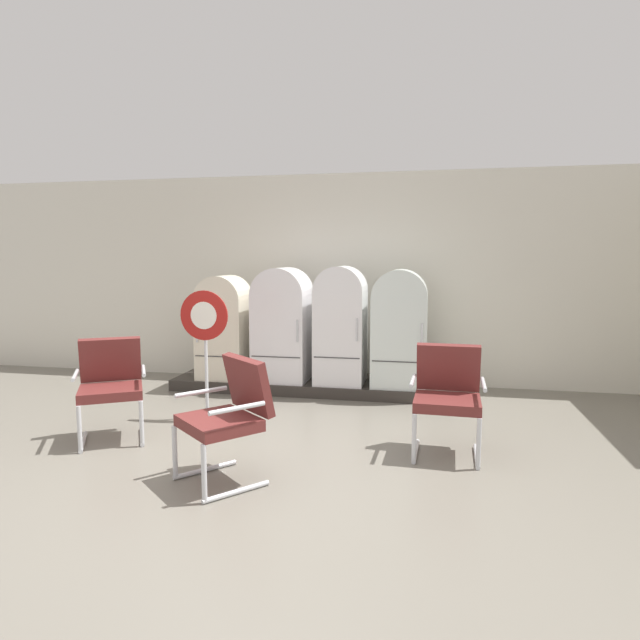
# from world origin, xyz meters

# --- Properties ---
(ground) EXTENTS (12.00, 10.00, 0.05)m
(ground) POSITION_xyz_m (0.00, 0.00, -0.03)
(ground) COLOR slate
(back_wall) EXTENTS (11.76, 0.12, 2.92)m
(back_wall) POSITION_xyz_m (0.00, 3.66, 1.47)
(back_wall) COLOR silver
(back_wall) RESTS_ON ground
(display_plinth) EXTENTS (3.69, 0.95, 0.14)m
(display_plinth) POSITION_xyz_m (0.00, 3.02, 0.07)
(display_plinth) COLOR #322D28
(display_plinth) RESTS_ON ground
(refrigerator_0) EXTENTS (0.63, 0.61, 1.38)m
(refrigerator_0) POSITION_xyz_m (-1.18, 2.88, 0.87)
(refrigerator_0) COLOR beige
(refrigerator_0) RESTS_ON display_plinth
(refrigerator_1) EXTENTS (0.70, 0.72, 1.49)m
(refrigerator_1) POSITION_xyz_m (-0.38, 2.94, 0.93)
(refrigerator_1) COLOR white
(refrigerator_1) RESTS_ON display_plinth
(refrigerator_2) EXTENTS (0.62, 0.64, 1.51)m
(refrigerator_2) POSITION_xyz_m (0.40, 2.90, 0.94)
(refrigerator_2) COLOR white
(refrigerator_2) RESTS_ON display_plinth
(refrigerator_3) EXTENTS (0.68, 0.65, 1.47)m
(refrigerator_3) POSITION_xyz_m (1.16, 2.90, 0.92)
(refrigerator_3) COLOR silver
(refrigerator_3) RESTS_ON display_plinth
(armchair_left) EXTENTS (0.81, 0.82, 0.98)m
(armchair_left) POSITION_xyz_m (-1.49, 0.72, 0.56)
(armchair_left) COLOR silver
(armchair_left) RESTS_ON ground
(armchair_right) EXTENTS (0.66, 0.64, 0.98)m
(armchair_right) POSITION_xyz_m (1.69, 0.97, 0.56)
(armchair_right) COLOR silver
(armchair_right) RESTS_ON ground
(armchair_center) EXTENTS (0.84, 0.84, 0.98)m
(armchair_center) POSITION_xyz_m (-0.00, 0.00, 0.56)
(armchair_center) COLOR silver
(armchair_center) RESTS_ON ground
(sign_stand) EXTENTS (0.54, 0.32, 1.41)m
(sign_stand) POSITION_xyz_m (-0.85, 1.50, 0.74)
(sign_stand) COLOR #2D2D30
(sign_stand) RESTS_ON ground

